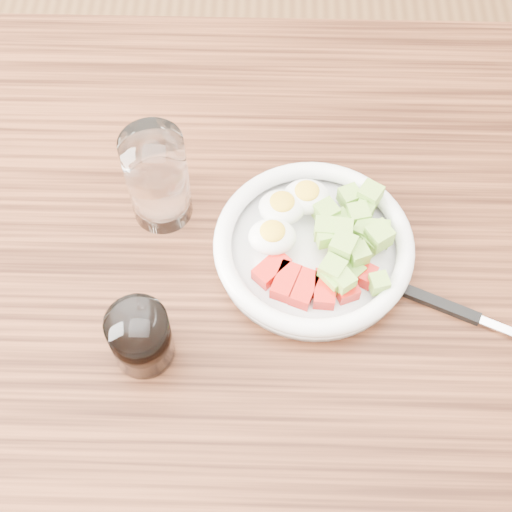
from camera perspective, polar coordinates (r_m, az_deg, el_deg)
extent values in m
plane|color=brown|center=(1.58, 0.37, -15.04)|extent=(4.00, 4.00, 0.00)
cube|color=#5D2F19|center=(0.88, 0.63, -2.21)|extent=(1.50, 0.90, 0.04)
cylinder|color=white|center=(0.88, 4.56, 0.35)|extent=(0.23, 0.23, 0.01)
torus|color=white|center=(0.86, 4.64, 0.95)|extent=(0.24, 0.24, 0.02)
cube|color=red|center=(0.84, 1.26, -1.06)|extent=(0.05, 0.05, 0.02)
cube|color=red|center=(0.83, 2.40, -2.06)|extent=(0.04, 0.05, 0.02)
cube|color=red|center=(0.83, 3.90, -2.63)|extent=(0.04, 0.05, 0.02)
cube|color=red|center=(0.83, 5.51, -2.66)|extent=(0.03, 0.05, 0.02)
cube|color=red|center=(0.84, 6.97, -2.15)|extent=(0.04, 0.05, 0.02)
cube|color=red|center=(0.85, 8.06, -1.20)|extent=(0.05, 0.04, 0.02)
ellipsoid|color=white|center=(0.87, 2.09, 3.91)|extent=(0.06, 0.05, 0.03)
ellipsoid|color=yellow|center=(0.86, 2.11, 4.38)|extent=(0.03, 0.03, 0.01)
ellipsoid|color=white|center=(0.88, 4.05, 4.76)|extent=(0.06, 0.05, 0.03)
ellipsoid|color=yellow|center=(0.87, 4.10, 5.23)|extent=(0.03, 0.03, 0.01)
ellipsoid|color=white|center=(0.85, 1.32, 1.55)|extent=(0.06, 0.05, 0.03)
ellipsoid|color=yellow|center=(0.84, 1.33, 2.01)|extent=(0.03, 0.03, 0.01)
cube|color=#92BC48|center=(0.88, 8.17, 3.25)|extent=(0.03, 0.03, 0.02)
cube|color=#92BC48|center=(0.87, 5.63, 3.46)|extent=(0.03, 0.03, 0.02)
cube|color=#92BC48|center=(0.85, 6.92, 2.01)|extent=(0.03, 0.03, 0.02)
cube|color=#92BC48|center=(0.84, 8.20, 0.14)|extent=(0.03, 0.03, 0.02)
cube|color=#92BC48|center=(0.85, 9.80, 1.58)|extent=(0.04, 0.04, 0.03)
cube|color=#92BC48|center=(0.83, 6.12, -1.10)|extent=(0.04, 0.04, 0.03)
cube|color=#92BC48|center=(0.87, 9.28, 1.21)|extent=(0.04, 0.04, 0.03)
cube|color=#92BC48|center=(0.84, 5.56, 1.60)|extent=(0.03, 0.03, 0.02)
cube|color=#92BC48|center=(0.83, 6.30, -1.88)|extent=(0.04, 0.04, 0.03)
cube|color=#92BC48|center=(0.87, 8.68, 1.96)|extent=(0.03, 0.03, 0.02)
cube|color=#92BC48|center=(0.82, 7.07, -2.04)|extent=(0.03, 0.03, 0.02)
cube|color=#92BC48|center=(0.87, 9.74, 1.77)|extent=(0.03, 0.03, 0.03)
cube|color=#92BC48|center=(0.85, 7.60, 0.43)|extent=(0.02, 0.02, 0.02)
cube|color=#92BC48|center=(0.89, 9.11, 4.83)|extent=(0.03, 0.03, 0.03)
cube|color=#92BC48|center=(0.85, 7.79, -1.28)|extent=(0.03, 0.03, 0.02)
cube|color=#92BC48|center=(0.83, 6.96, 0.75)|extent=(0.04, 0.04, 0.03)
cube|color=#92BC48|center=(0.87, 5.92, 2.48)|extent=(0.04, 0.04, 0.03)
cube|color=#92BC48|center=(0.89, 7.50, 4.67)|extent=(0.03, 0.03, 0.02)
cube|color=#92BC48|center=(0.85, 5.51, 2.15)|extent=(0.02, 0.02, 0.02)
cube|color=#92BC48|center=(0.83, 9.80, -2.15)|extent=(0.03, 0.03, 0.02)
cube|color=#92BC48|center=(0.88, 6.87, 2.58)|extent=(0.04, 0.04, 0.02)
cube|color=#92BC48|center=(0.88, 8.59, 3.45)|extent=(0.03, 0.03, 0.02)
cube|color=black|center=(0.87, 14.39, -3.70)|extent=(0.10, 0.05, 0.01)
cube|color=silver|center=(0.88, 19.23, -5.57)|extent=(0.06, 0.03, 0.00)
cylinder|color=white|center=(0.87, -7.90, 6.18)|extent=(0.08, 0.08, 0.13)
cylinder|color=white|center=(0.80, -9.22, -6.44)|extent=(0.07, 0.07, 0.08)
cylinder|color=black|center=(0.80, -9.20, -6.50)|extent=(0.06, 0.06, 0.07)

